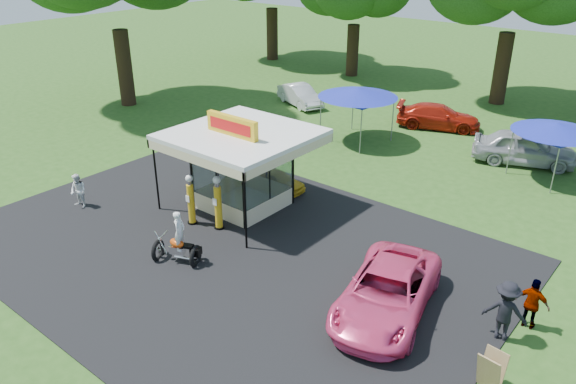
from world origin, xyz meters
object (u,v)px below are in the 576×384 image
(spectator_east_b, at_px, (533,304))
(tent_west, at_px, (358,93))
(motorcycle, at_px, (179,242))
(pink_sedan, at_px, (387,292))
(gas_pump_left, at_px, (191,201))
(bg_car_a, at_px, (300,95))
(bg_car_b, at_px, (438,117))
(gas_pump_right, at_px, (218,204))
(gas_station_kiosk, at_px, (242,168))
(tent_east, at_px, (556,128))
(a_frame_sign, at_px, (491,371))
(kiosk_car, at_px, (277,180))
(bg_car_c, at_px, (524,148))
(spectator_west, at_px, (78,191))
(spectator_east_a, at_px, (505,311))

(spectator_east_b, height_order, tent_west, tent_west)
(motorcycle, distance_m, pink_sedan, 7.53)
(spectator_east_b, bearing_deg, gas_pump_left, 9.50)
(pink_sedan, relative_size, bg_car_a, 1.29)
(bg_car_b, relative_size, tent_west, 1.12)
(gas_pump_right, distance_m, motorcycle, 2.74)
(gas_station_kiosk, bearing_deg, tent_east, 51.22)
(a_frame_sign, bearing_deg, tent_west, 139.82)
(gas_station_kiosk, height_order, kiosk_car, gas_station_kiosk)
(gas_pump_left, height_order, spectator_east_b, gas_pump_left)
(bg_car_b, relative_size, bg_car_c, 0.98)
(motorcycle, bearing_deg, kiosk_car, 77.47)
(gas_pump_right, height_order, kiosk_car, gas_pump_right)
(motorcycle, height_order, bg_car_c, motorcycle)
(gas_station_kiosk, relative_size, bg_car_b, 1.10)
(spectator_west, bearing_deg, gas_pump_right, 16.09)
(bg_car_a, bearing_deg, a_frame_sign, -108.30)
(gas_station_kiosk, xyz_separation_m, tent_west, (-0.78, 10.05, 1.00))
(pink_sedan, bearing_deg, motorcycle, -177.25)
(bg_car_a, distance_m, tent_west, 7.97)
(gas_station_kiosk, distance_m, tent_west, 10.12)
(bg_car_c, xyz_separation_m, tent_west, (-8.47, -2.54, 1.93))
(bg_car_b, distance_m, tent_west, 6.02)
(gas_pump_right, bearing_deg, tent_west, 96.69)
(a_frame_sign, bearing_deg, gas_pump_right, 178.37)
(kiosk_car, distance_m, spectator_west, 8.64)
(bg_car_c, bearing_deg, pink_sedan, 163.34)
(gas_pump_right, bearing_deg, kiosk_car, 98.44)
(bg_car_b, bearing_deg, bg_car_a, 78.15)
(gas_pump_right, relative_size, spectator_east_b, 1.37)
(bg_car_a, bearing_deg, bg_car_c, -71.08)
(bg_car_a, xyz_separation_m, bg_car_b, (9.41, 1.45, 0.03))
(spectator_east_b, distance_m, bg_car_b, 18.76)
(gas_station_kiosk, distance_m, spectator_west, 7.12)
(motorcycle, bearing_deg, spectator_west, 154.90)
(motorcycle, height_order, tent_east, tent_east)
(spectator_east_b, distance_m, tent_east, 12.48)
(kiosk_car, xyz_separation_m, tent_east, (9.21, 9.26, 2.04))
(motorcycle, relative_size, tent_west, 0.48)
(bg_car_b, xyz_separation_m, bg_car_c, (5.87, -2.48, 0.14))
(kiosk_car, bearing_deg, bg_car_b, -8.01)
(a_frame_sign, height_order, spectator_west, spectator_west)
(spectator_east_a, xyz_separation_m, bg_car_c, (-4.13, 14.13, -0.11))
(gas_pump_left, distance_m, spectator_east_a, 12.35)
(pink_sedan, relative_size, tent_west, 1.22)
(gas_station_kiosk, bearing_deg, tent_west, 94.47)
(gas_pump_left, distance_m, bg_car_b, 17.73)
(spectator_east_b, bearing_deg, tent_west, -38.34)
(motorcycle, height_order, bg_car_b, motorcycle)
(kiosk_car, relative_size, tent_west, 0.64)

